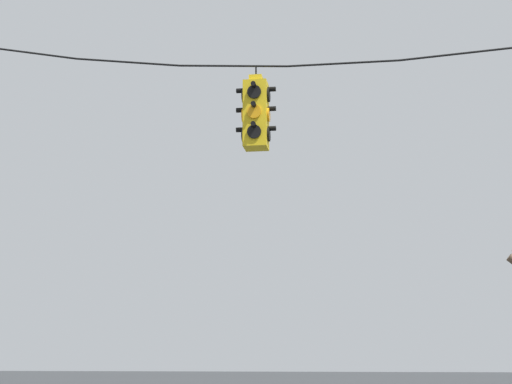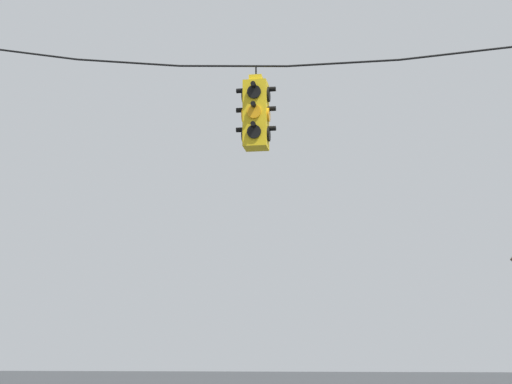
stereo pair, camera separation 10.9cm
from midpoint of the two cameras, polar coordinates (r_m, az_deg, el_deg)
The scene contains 2 objects.
span_wire at distance 11.59m, azimuth 6.02°, elevation 10.22°, with size 11.30×0.03×0.63m.
traffic_light_near_right_pole at distance 11.39m, azimuth -0.28°, elevation 5.68°, with size 0.58×0.58×1.24m.
Camera 1 is at (0.31, -10.86, 2.08)m, focal length 55.00 mm.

